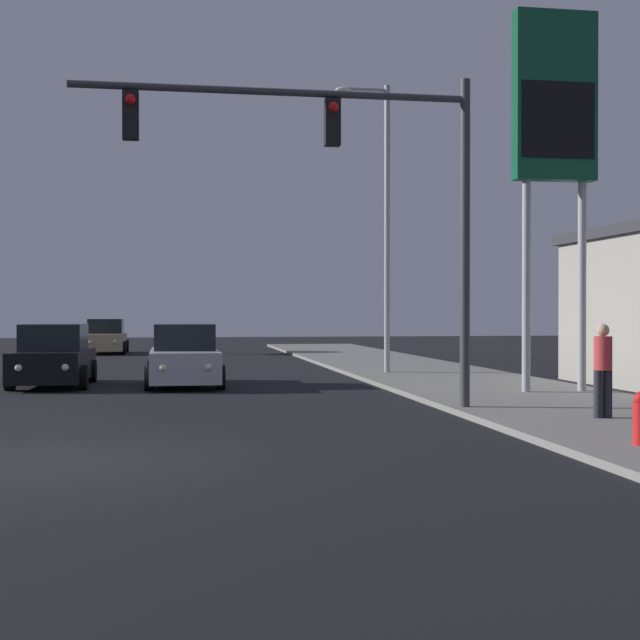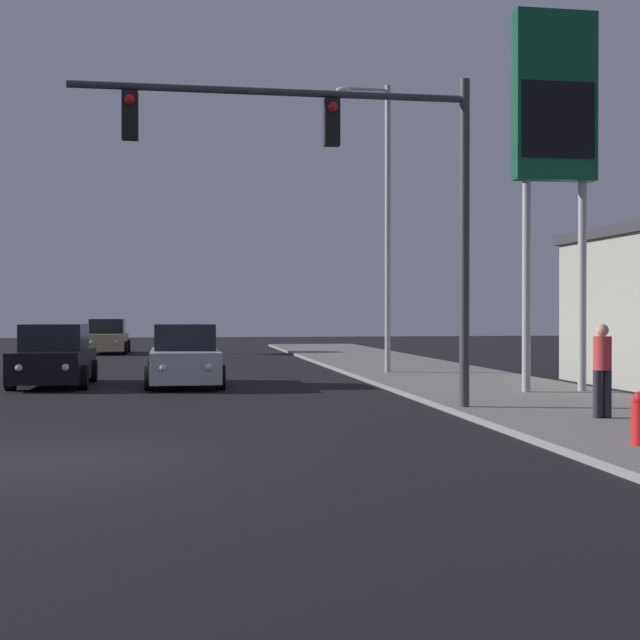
# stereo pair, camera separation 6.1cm
# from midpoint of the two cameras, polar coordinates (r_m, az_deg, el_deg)

# --- Properties ---
(ground_plane) EXTENTS (120.00, 120.00, 0.00)m
(ground_plane) POSITION_cam_midpoint_polar(r_m,az_deg,el_deg) (12.62, -16.78, -8.63)
(ground_plane) COLOR black
(sidewalk_right) EXTENTS (5.00, 60.00, 0.12)m
(sidewalk_right) POSITION_cam_midpoint_polar(r_m,az_deg,el_deg) (23.76, 10.21, -4.19)
(sidewalk_right) COLOR gray
(sidewalk_right) RESTS_ON ground
(car_black) EXTENTS (2.04, 4.33, 1.68)m
(car_black) POSITION_cam_midpoint_polar(r_m,az_deg,el_deg) (25.20, -16.58, -2.34)
(car_black) COLOR black
(car_black) RESTS_ON ground
(car_silver) EXTENTS (2.04, 4.32, 1.68)m
(car_silver) POSITION_cam_midpoint_polar(r_m,az_deg,el_deg) (24.44, -8.58, -2.41)
(car_silver) COLOR #B7B7BC
(car_silver) RESTS_ON ground
(car_tan) EXTENTS (2.04, 4.31, 1.68)m
(car_tan) POSITION_cam_midpoint_polar(r_m,az_deg,el_deg) (44.36, -13.42, -1.12)
(car_tan) COLOR tan
(car_tan) RESTS_ON ground
(traffic_light_mast) EXTENTS (7.75, 0.36, 6.50)m
(traffic_light_mast) POSITION_cam_midpoint_polar(r_m,az_deg,el_deg) (17.54, 2.30, 9.52)
(traffic_light_mast) COLOR #38383D
(traffic_light_mast) RESTS_ON sidewalk_right
(street_lamp) EXTENTS (1.74, 0.24, 9.00)m
(street_lamp) POSITION_cam_midpoint_polar(r_m,az_deg,el_deg) (28.18, 4.16, 6.85)
(street_lamp) COLOR #99999E
(street_lamp) RESTS_ON sidewalk_right
(gas_station_sign) EXTENTS (2.00, 0.42, 9.00)m
(gas_station_sign) POSITION_cam_midpoint_polar(r_m,az_deg,el_deg) (22.30, 14.88, 12.43)
(gas_station_sign) COLOR #99999E
(gas_station_sign) RESTS_ON sidewalk_right
(fire_hydrant) EXTENTS (0.24, 0.34, 0.76)m
(fire_hydrant) POSITION_cam_midpoint_polar(r_m,az_deg,el_deg) (13.43, 19.92, -5.99)
(fire_hydrant) COLOR red
(fire_hydrant) RESTS_ON sidewalk_right
(pedestrian_on_sidewalk) EXTENTS (0.34, 0.32, 1.67)m
(pedestrian_on_sidewalk) POSITION_cam_midpoint_polar(r_m,az_deg,el_deg) (16.61, 17.72, -2.85)
(pedestrian_on_sidewalk) COLOR #23232D
(pedestrian_on_sidewalk) RESTS_ON sidewalk_right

